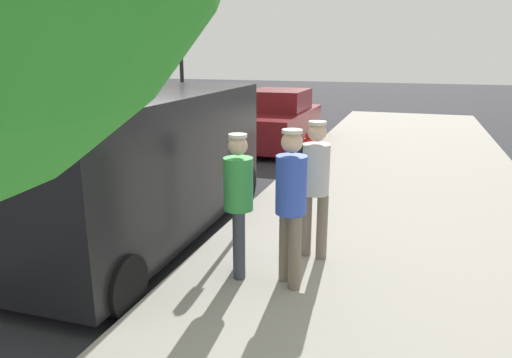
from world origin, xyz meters
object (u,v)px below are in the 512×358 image
object	(u,v)px
pedestrian_in_gray	(316,181)
parking_meter_near	(235,168)
pedestrian_in_blue	(291,198)
parked_van	(139,163)
fire_hydrant	(309,151)
parked_sedan_ahead	(277,121)
traffic_light_corner	(162,32)
pedestrian_in_green	(238,196)

from	to	relation	value
pedestrian_in_gray	parking_meter_near	bearing A→B (deg)	167.60
pedestrian_in_blue	parked_van	world-z (taller)	parked_van
fire_hydrant	parked_van	bearing A→B (deg)	-109.94
parking_meter_near	pedestrian_in_gray	bearing A→B (deg)	-12.40
pedestrian_in_gray	parked_sedan_ahead	bearing A→B (deg)	109.39
fire_hydrant	traffic_light_corner	bearing A→B (deg)	135.92
pedestrian_in_gray	fire_hydrant	size ratio (longest dim) A/B	2.05
pedestrian_in_gray	parked_van	xyz separation A→B (m)	(-2.67, 0.22, -0.01)
pedestrian_in_blue	fire_hydrant	world-z (taller)	pedestrian_in_blue
parked_sedan_ahead	fire_hydrant	world-z (taller)	parked_sedan_ahead
pedestrian_in_green	parked_sedan_ahead	size ratio (longest dim) A/B	0.38
parked_van	traffic_light_corner	world-z (taller)	traffic_light_corner
pedestrian_in_blue	traffic_light_corner	size ratio (longest dim) A/B	0.34
pedestrian_in_blue	parked_van	xyz separation A→B (m)	(-2.57, 1.06, -0.03)
pedestrian_in_green	traffic_light_corner	distance (m)	15.64
pedestrian_in_blue	pedestrian_in_gray	size ratio (longest dim) A/B	1.01
parked_sedan_ahead	parking_meter_near	bearing A→B (deg)	-78.27
parking_meter_near	parked_sedan_ahead	size ratio (longest dim) A/B	0.35
pedestrian_in_gray	traffic_light_corner	size ratio (longest dim) A/B	0.34
pedestrian_in_green	parked_sedan_ahead	bearing A→B (deg)	103.13
parking_meter_near	parked_sedan_ahead	world-z (taller)	parking_meter_near
pedestrian_in_gray	parked_sedan_ahead	size ratio (longest dim) A/B	0.40
pedestrian_in_blue	fire_hydrant	size ratio (longest dim) A/B	2.08
parked_van	parked_sedan_ahead	xyz separation A→B (m)	(-0.05, 7.51, -0.41)
parking_meter_near	parked_van	world-z (taller)	parked_van
pedestrian_in_gray	pedestrian_in_green	size ratio (longest dim) A/B	1.04
parked_van	parked_sedan_ahead	size ratio (longest dim) A/B	1.19
parking_meter_near	fire_hydrant	xyz separation A→B (m)	(0.10, 4.38, -0.61)
pedestrian_in_green	parking_meter_near	bearing A→B (deg)	112.69
pedestrian_in_blue	pedestrian_in_green	world-z (taller)	pedestrian_in_blue
parking_meter_near	fire_hydrant	distance (m)	4.42
pedestrian_in_gray	parked_van	distance (m)	2.68
pedestrian_in_blue	traffic_light_corner	xyz separation A→B (m)	(-8.88, 13.13, 2.33)
pedestrian_in_blue	fire_hydrant	distance (m)	5.59
pedestrian_in_blue	traffic_light_corner	world-z (taller)	traffic_light_corner
parking_meter_near	parked_sedan_ahead	bearing A→B (deg)	101.73
pedestrian_in_blue	parked_van	size ratio (longest dim) A/B	0.34
pedestrian_in_green	fire_hydrant	distance (m)	5.45
parking_meter_near	pedestrian_in_blue	size ratio (longest dim) A/B	0.85
pedestrian_in_blue	parked_sedan_ahead	world-z (taller)	pedestrian_in_blue
pedestrian_in_green	traffic_light_corner	world-z (taller)	traffic_light_corner
parking_meter_near	parked_sedan_ahead	distance (m)	7.65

